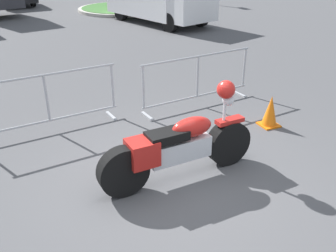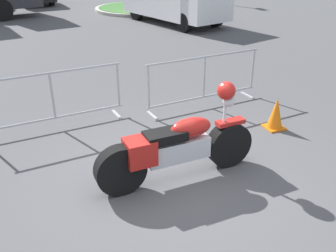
# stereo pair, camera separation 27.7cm
# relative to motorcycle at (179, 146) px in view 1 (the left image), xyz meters

# --- Properties ---
(ground_plane) EXTENTS (120.00, 120.00, 0.00)m
(ground_plane) POSITION_rel_motorcycle_xyz_m (-0.11, -0.12, -0.52)
(ground_plane) COLOR #4C4C4F
(motorcycle) EXTENTS (2.41, 0.43, 1.36)m
(motorcycle) POSITION_rel_motorcycle_xyz_m (0.00, 0.00, 0.00)
(motorcycle) COLOR black
(motorcycle) RESTS_ON ground
(crowd_barrier_near) EXTENTS (2.58, 0.74, 1.07)m
(crowd_barrier_near) POSITION_rel_motorcycle_xyz_m (-1.49, 2.31, 0.04)
(crowd_barrier_near) COLOR #9EA0A5
(crowd_barrier_near) RESTS_ON ground
(crowd_barrier_far) EXTENTS (2.58, 0.74, 1.07)m
(crowd_barrier_far) POSITION_rel_motorcycle_xyz_m (1.49, 2.31, 0.04)
(crowd_barrier_far) COLOR #9EA0A5
(crowd_barrier_far) RESTS_ON ground
(planter_island) EXTENTS (4.46, 4.46, 1.22)m
(planter_island) POSITION_rel_motorcycle_xyz_m (3.93, 15.21, -0.21)
(planter_island) COLOR #ADA89E
(planter_island) RESTS_ON ground
(traffic_cone) EXTENTS (0.34, 0.34, 0.59)m
(traffic_cone) POSITION_rel_motorcycle_xyz_m (2.28, 0.89, -0.23)
(traffic_cone) COLOR orange
(traffic_cone) RESTS_ON ground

